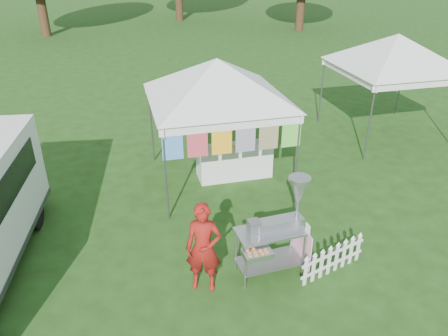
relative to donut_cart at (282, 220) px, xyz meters
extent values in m
plane|color=#223E11|center=(-0.27, 0.05, -1.07)|extent=(120.00, 120.00, 0.00)
cylinder|color=#59595E|center=(-1.69, 2.13, -0.02)|extent=(0.04, 0.04, 2.10)
cylinder|color=#59595E|center=(1.15, 2.13, -0.02)|extent=(0.04, 0.04, 2.10)
cylinder|color=#59595E|center=(-1.69, 4.97, -0.02)|extent=(0.04, 0.04, 2.10)
cylinder|color=#59595E|center=(1.15, 4.97, -0.02)|extent=(0.04, 0.04, 2.10)
cube|color=white|center=(-0.27, 2.13, 0.93)|extent=(3.00, 0.03, 0.22)
cube|color=white|center=(-0.27, 4.97, 0.93)|extent=(3.00, 0.03, 0.22)
pyramid|color=white|center=(-0.27, 3.55, 1.93)|extent=(4.24, 4.24, 0.90)
cylinder|color=#59595E|center=(-0.27, 2.13, 1.01)|extent=(3.00, 0.03, 0.03)
cube|color=blue|center=(-1.52, 2.13, 0.66)|extent=(0.42, 0.01, 0.70)
cube|color=#B8176E|center=(-1.02, 2.13, 0.66)|extent=(0.42, 0.01, 0.70)
cube|color=orange|center=(-0.52, 2.13, 0.66)|extent=(0.42, 0.01, 0.70)
cube|color=#35C79F|center=(-0.02, 2.13, 0.66)|extent=(0.42, 0.01, 0.70)
cube|color=#FFA80D|center=(0.48, 2.13, 0.66)|extent=(0.42, 0.01, 0.70)
cube|color=green|center=(0.98, 2.13, 0.66)|extent=(0.42, 0.01, 0.70)
cylinder|color=#59595E|center=(3.81, 3.63, -0.02)|extent=(0.04, 0.04, 2.10)
cylinder|color=#59595E|center=(3.81, 6.47, -0.02)|extent=(0.04, 0.04, 2.10)
cylinder|color=#59595E|center=(6.65, 6.47, -0.02)|extent=(0.04, 0.04, 2.10)
cube|color=white|center=(5.23, 3.63, 0.93)|extent=(3.00, 0.03, 0.22)
cube|color=white|center=(5.23, 6.47, 0.93)|extent=(3.00, 0.03, 0.22)
pyramid|color=white|center=(5.23, 5.05, 1.93)|extent=(4.24, 4.24, 0.90)
cylinder|color=#59595E|center=(5.23, 3.63, 1.01)|extent=(3.00, 0.03, 0.03)
cylinder|color=#322212|center=(-6.27, 24.05, 0.91)|extent=(0.56, 0.56, 3.96)
cylinder|color=#322212|center=(9.73, 22.05, 0.69)|extent=(0.56, 0.56, 3.52)
cylinder|color=gray|center=(-0.71, -0.28, -0.63)|extent=(0.04, 0.04, 0.88)
cylinder|color=gray|center=(0.36, -0.21, -0.63)|extent=(0.04, 0.04, 0.88)
cylinder|color=gray|center=(-0.75, 0.20, -0.63)|extent=(0.04, 0.04, 0.88)
cylinder|color=gray|center=(0.33, 0.28, -0.63)|extent=(0.04, 0.04, 0.88)
cube|color=gray|center=(-0.19, 0.00, -0.82)|extent=(1.15, 0.63, 0.01)
cube|color=#B7B7BC|center=(-0.19, 0.00, -0.19)|extent=(1.22, 0.67, 0.04)
cube|color=#B7B7BC|center=(-0.02, 0.06, -0.09)|extent=(0.85, 0.30, 0.15)
cube|color=gray|center=(-0.49, 0.03, -0.06)|extent=(0.21, 0.23, 0.22)
cylinder|color=gray|center=(0.29, 0.08, 0.26)|extent=(0.05, 0.05, 0.88)
cone|color=#B7B7BC|center=(0.29, 0.08, 0.50)|extent=(0.38, 0.38, 0.39)
cylinder|color=#B7B7BC|center=(0.29, 0.08, 0.72)|extent=(0.40, 0.40, 0.06)
cube|color=#B7B7BC|center=(-0.56, -0.40, -0.28)|extent=(0.49, 0.33, 0.10)
cube|color=#FFABCC|center=(0.41, 0.03, -0.63)|extent=(0.07, 0.74, 0.80)
cube|color=white|center=(0.36, -0.24, -0.07)|extent=(0.02, 0.14, 0.18)
imported|color=maroon|center=(-1.38, -0.08, -0.26)|extent=(0.69, 0.57, 1.63)
cube|color=black|center=(-4.38, 1.47, 0.50)|extent=(0.37, 2.77, 0.56)
cylinder|color=black|center=(-4.38, 2.50, -0.72)|extent=(0.31, 0.71, 0.69)
cube|color=white|center=(0.29, -0.48, -0.79)|extent=(0.07, 0.04, 0.56)
cube|color=white|center=(0.46, -0.42, -0.79)|extent=(0.07, 0.04, 0.56)
cube|color=white|center=(0.63, -0.37, -0.79)|extent=(0.07, 0.04, 0.56)
cube|color=white|center=(0.81, -0.31, -0.79)|extent=(0.07, 0.04, 0.56)
cube|color=white|center=(0.98, -0.26, -0.79)|extent=(0.07, 0.04, 0.56)
cube|color=white|center=(1.15, -0.21, -0.79)|extent=(0.07, 0.04, 0.56)
cube|color=white|center=(1.32, -0.15, -0.79)|extent=(0.07, 0.04, 0.56)
cube|color=white|center=(1.49, -0.10, -0.79)|extent=(0.07, 0.04, 0.56)
cube|color=white|center=(0.89, -0.29, -0.89)|extent=(1.38, 0.45, 0.05)
cube|color=white|center=(0.89, -0.29, -0.65)|extent=(1.38, 0.45, 0.05)
cube|color=white|center=(0.18, 3.64, -0.68)|extent=(1.80, 0.70, 0.78)
camera|label=1|loc=(-2.46, -5.68, 4.19)|focal=35.00mm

